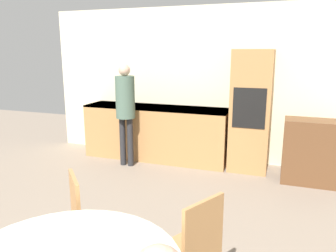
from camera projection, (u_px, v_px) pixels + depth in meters
wall_back at (216, 85)px, 5.55m from camera, size 6.13×0.05×2.60m
kitchen_counter at (156, 132)px, 5.73m from camera, size 2.52×0.60×0.93m
oven_unit at (251, 111)px, 5.11m from camera, size 0.60×0.59×1.89m
sideboard at (317, 152)px, 4.64m from camera, size 0.94×0.45×0.92m
chair_far_left at (65, 227)px, 2.57m from camera, size 0.57×0.57×0.92m
chair_far_right at (193, 250)px, 2.26m from camera, size 0.54×0.54×0.92m
person_standing at (125, 104)px, 5.26m from camera, size 0.31×0.31×1.66m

